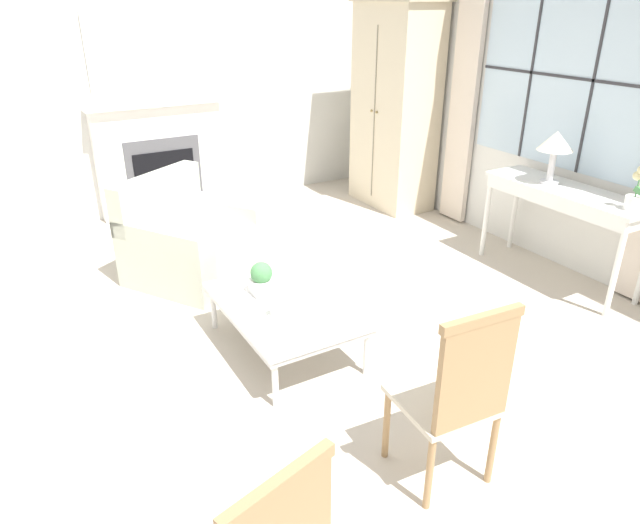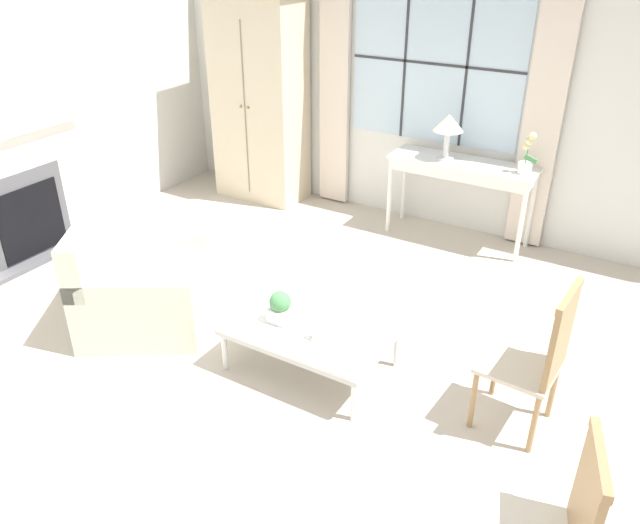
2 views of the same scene
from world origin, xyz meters
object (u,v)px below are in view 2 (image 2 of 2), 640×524
at_px(console_table, 462,170).
at_px(pillar_candle, 316,333).
at_px(armoire, 260,98).
at_px(coffee_table, 311,329).
at_px(table_lamp, 448,125).
at_px(potted_orchid, 527,158).
at_px(side_chair_wooden, 539,354).
at_px(armchair_upholstered, 141,289).
at_px(fireplace, 16,186).
at_px(potted_plant_small, 280,307).

height_order(console_table, pillar_candle, console_table).
height_order(armoire, pillar_candle, armoire).
height_order(console_table, coffee_table, console_table).
distance_m(table_lamp, potted_orchid, 0.78).
relative_size(side_chair_wooden, pillar_candle, 8.26).
relative_size(table_lamp, armchair_upholstered, 0.34).
bearing_deg(armchair_upholstered, side_chair_wooden, 6.40).
bearing_deg(armchair_upholstered, armoire, 105.11).
bearing_deg(table_lamp, fireplace, -142.91).
height_order(armoire, potted_plant_small, armoire).
height_order(console_table, side_chair_wooden, side_chair_wooden).
relative_size(side_chair_wooden, coffee_table, 0.91).
height_order(armoire, side_chair_wooden, armoire).
xyz_separation_m(armoire, potted_plant_small, (1.99, -2.58, -0.65)).
distance_m(console_table, coffee_table, 2.59).
height_order(table_lamp, pillar_candle, table_lamp).
bearing_deg(side_chair_wooden, potted_orchid, 107.51).
xyz_separation_m(side_chair_wooden, coffee_table, (-1.49, -0.17, -0.24)).
xyz_separation_m(console_table, coffee_table, (-0.16, -2.55, -0.40)).
bearing_deg(armoire, table_lamp, 0.21).
relative_size(potted_orchid, side_chair_wooden, 0.37).
xyz_separation_m(coffee_table, pillar_candle, (0.12, -0.13, 0.09)).
distance_m(fireplace, armchair_upholstered, 1.82).
bearing_deg(potted_plant_small, fireplace, 176.83).
bearing_deg(armchair_upholstered, console_table, 59.01).
bearing_deg(console_table, potted_orchid, -2.74).
xyz_separation_m(console_table, armchair_upholstered, (-1.63, -2.71, -0.44)).
bearing_deg(fireplace, side_chair_wooden, 0.86).
relative_size(side_chair_wooden, potted_plant_small, 4.40).
distance_m(armoire, side_chair_wooden, 4.40).
bearing_deg(coffee_table, table_lamp, 90.31).
bearing_deg(armchair_upholstered, pillar_candle, 1.28).
bearing_deg(coffee_table, armoire, 131.11).
bearing_deg(fireplace, armchair_upholstered, -8.51).
height_order(console_table, table_lamp, table_lamp).
distance_m(table_lamp, side_chair_wooden, 2.85).
distance_m(fireplace, potted_plant_small, 3.03).
bearing_deg(potted_orchid, potted_plant_small, -110.17).
distance_m(console_table, table_lamp, 0.46).
bearing_deg(potted_plant_small, coffee_table, 18.66).
xyz_separation_m(table_lamp, side_chair_wooden, (1.50, -2.35, -0.58)).
bearing_deg(armchair_upholstered, potted_orchid, 50.44).
xyz_separation_m(potted_orchid, pillar_candle, (-0.62, -2.65, -0.55)).
relative_size(potted_orchid, coffee_table, 0.34).
distance_m(table_lamp, armchair_upholstered, 3.17).
relative_size(console_table, pillar_candle, 11.28).
bearing_deg(table_lamp, potted_plant_small, -94.20).
height_order(side_chair_wooden, potted_plant_small, side_chair_wooden).
bearing_deg(side_chair_wooden, armoire, 147.52).
distance_m(table_lamp, potted_plant_small, 2.68).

